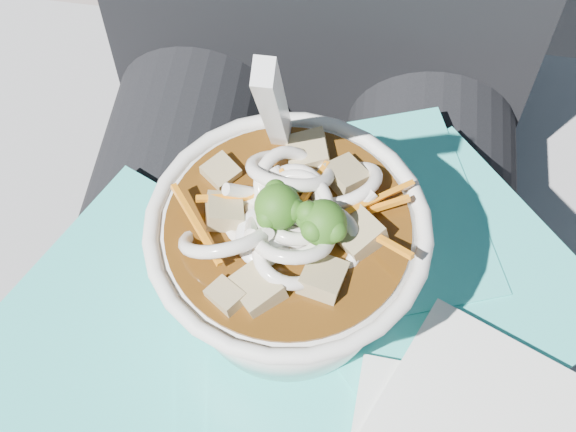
# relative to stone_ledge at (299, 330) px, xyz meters

# --- Properties ---
(stone_ledge) EXTENTS (1.01, 0.52, 0.42)m
(stone_ledge) POSITION_rel_stone_ledge_xyz_m (0.00, 0.00, 0.00)
(stone_ledge) COLOR gray
(stone_ledge) RESTS_ON ground
(lap) EXTENTS (0.34, 0.48, 0.14)m
(lap) POSITION_rel_stone_ledge_xyz_m (0.00, -0.15, 0.28)
(lap) COLOR black
(lap) RESTS_ON stone_ledge
(person_body) EXTENTS (0.34, 0.94, 0.97)m
(person_body) POSITION_rel_stone_ledge_xyz_m (-0.00, -0.06, 0.31)
(person_body) COLOR black
(person_body) RESTS_ON ground
(plastic_bag) EXTENTS (0.43, 0.34, 0.02)m
(plastic_bag) POSITION_rel_stone_ledge_xyz_m (-0.00, -0.15, 0.36)
(plastic_bag) COLOR #2EC2B9
(plastic_bag) RESTS_ON lap
(udon_bowl) EXTENTS (0.16, 0.16, 0.20)m
(udon_bowl) POSITION_rel_stone_ledge_xyz_m (0.01, -0.13, 0.42)
(udon_bowl) COLOR white
(udon_bowl) RESTS_ON plastic_bag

